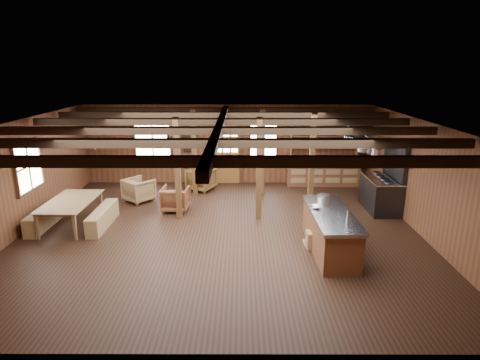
# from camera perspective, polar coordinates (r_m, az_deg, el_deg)

# --- Properties ---
(room) EXTENTS (10.04, 9.04, 2.84)m
(room) POSITION_cam_1_polar(r_m,az_deg,el_deg) (9.85, -2.84, 0.10)
(room) COLOR black
(room) RESTS_ON ground
(ceiling_joists) EXTENTS (9.80, 8.82, 0.18)m
(ceiling_joists) POSITION_cam_1_polar(r_m,az_deg,el_deg) (9.76, -2.89, 7.63)
(ceiling_joists) COLOR black
(ceiling_joists) RESTS_ON ceiling
(timber_posts) EXTENTS (3.95, 2.35, 2.80)m
(timber_posts) POSITION_cam_1_polar(r_m,az_deg,el_deg) (11.85, 0.18, 2.86)
(timber_posts) COLOR #4B2A15
(timber_posts) RESTS_ON floor
(back_door) EXTENTS (1.02, 0.08, 2.15)m
(back_door) POSITION_cam_1_polar(r_m,az_deg,el_deg) (14.29, -1.92, 2.99)
(back_door) COLOR brown
(back_door) RESTS_ON floor
(window_back_left) EXTENTS (1.32, 0.06, 1.32)m
(window_back_left) POSITION_cam_1_polar(r_m,az_deg,el_deg) (14.48, -12.33, 5.71)
(window_back_left) COLOR white
(window_back_left) RESTS_ON wall_back
(window_back_right) EXTENTS (1.02, 0.06, 1.32)m
(window_back_right) POSITION_cam_1_polar(r_m,az_deg,el_deg) (14.17, 3.35, 5.83)
(window_back_right) COLOR white
(window_back_right) RESTS_ON wall_back
(window_left) EXTENTS (0.14, 1.24, 1.32)m
(window_left) POSITION_cam_1_polar(r_m,az_deg,el_deg) (11.64, -27.92, 1.73)
(window_left) COLOR white
(window_left) RESTS_ON wall_back
(notice_boards) EXTENTS (1.08, 0.03, 0.90)m
(notice_boards) POSITION_cam_1_polar(r_m,az_deg,el_deg) (14.28, -8.00, 5.94)
(notice_boards) COLOR silver
(notice_boards) RESTS_ON wall_back
(back_counter) EXTENTS (2.55, 0.60, 2.45)m
(back_counter) POSITION_cam_1_polar(r_m,az_deg,el_deg) (14.40, 11.71, 1.61)
(back_counter) COLOR brown
(back_counter) RESTS_ON floor
(pendant_lamps) EXTENTS (1.86, 2.36, 0.66)m
(pendant_lamps) POSITION_cam_1_polar(r_m,az_deg,el_deg) (10.98, -14.51, 5.82)
(pendant_lamps) COLOR #2C2B2E
(pendant_lamps) RESTS_ON ceiling
(pot_rack) EXTENTS (0.35, 3.00, 0.46)m
(pot_rack) POSITION_cam_1_polar(r_m,az_deg,el_deg) (10.37, 16.32, 5.23)
(pot_rack) COLOR #2C2B2E
(pot_rack) RESTS_ON ceiling
(kitchen_island) EXTENTS (0.94, 2.52, 1.20)m
(kitchen_island) POSITION_cam_1_polar(r_m,az_deg,el_deg) (9.37, 12.68, -7.12)
(kitchen_island) COLOR brown
(kitchen_island) RESTS_ON floor
(step_stool) EXTENTS (0.46, 0.33, 0.40)m
(step_stool) POSITION_cam_1_polar(r_m,az_deg,el_deg) (9.54, 10.62, -8.38)
(step_stool) COLOR olive
(step_stool) RESTS_ON floor
(commercial_range) EXTENTS (0.85, 1.66, 2.05)m
(commercial_range) POSITION_cam_1_polar(r_m,az_deg,el_deg) (12.38, 19.66, -1.11)
(commercial_range) COLOR #2C2B2E
(commercial_range) RESTS_ON floor
(dining_table) EXTENTS (1.15, 2.02, 0.70)m
(dining_table) POSITION_cam_1_polar(r_m,az_deg,el_deg) (11.43, -22.64, -4.41)
(dining_table) COLOR brown
(dining_table) RESTS_ON floor
(bench_wall) EXTENTS (0.33, 1.76, 0.48)m
(bench_wall) POSITION_cam_1_polar(r_m,az_deg,el_deg) (11.78, -25.96, -4.79)
(bench_wall) COLOR olive
(bench_wall) RESTS_ON floor
(bench_aisle) EXTENTS (0.33, 1.75, 0.48)m
(bench_aisle) POSITION_cam_1_polar(r_m,az_deg,el_deg) (11.20, -18.94, -5.06)
(bench_aisle) COLOR olive
(bench_aisle) RESTS_ON floor
(armchair_a) EXTENTS (0.80, 0.82, 0.71)m
(armchair_a) POSITION_cam_1_polar(r_m,az_deg,el_deg) (11.82, -9.19, -2.67)
(armchair_a) COLOR brown
(armchair_a) RESTS_ON floor
(armchair_b) EXTENTS (1.08, 1.09, 0.75)m
(armchair_b) POSITION_cam_1_polar(r_m,az_deg,el_deg) (13.65, -5.51, 0.11)
(armchair_b) COLOR brown
(armchair_b) RESTS_ON floor
(armchair_c) EXTENTS (1.11, 1.12, 0.73)m
(armchair_c) POSITION_cam_1_polar(r_m,az_deg,el_deg) (12.86, -14.17, -1.36)
(armchair_c) COLOR olive
(armchair_c) RESTS_ON floor
(counter_pot) EXTENTS (0.28, 0.28, 0.17)m
(counter_pot) POSITION_cam_1_polar(r_m,az_deg,el_deg) (9.86, 11.76, -2.50)
(counter_pot) COLOR silver
(counter_pot) RESTS_ON kitchen_island
(bowl) EXTENTS (0.29, 0.29, 0.06)m
(bowl) POSITION_cam_1_polar(r_m,az_deg,el_deg) (9.34, 10.63, -3.83)
(bowl) COLOR silver
(bowl) RESTS_ON kitchen_island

